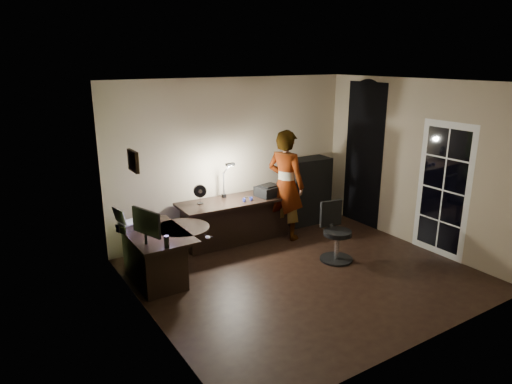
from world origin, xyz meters
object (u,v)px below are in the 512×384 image
cabinet (307,191)px  office_chair (338,233)px  monitor (145,233)px  person (286,185)px  desk_left (158,257)px  desk_right (238,221)px

cabinet → office_chair: cabinet is taller
cabinet → monitor: bearing=-160.9°
office_chair → person: (-0.11, 1.20, 0.49)m
desk_left → cabinet: (3.23, 0.75, 0.26)m
desk_right → office_chair: office_chair is taller
cabinet → office_chair: bearing=-111.0°
desk_left → monitor: bearing=-128.5°
office_chair → desk_left: bearing=169.9°
office_chair → person: bearing=103.4°
person → office_chair: bearing=163.6°
monitor → person: (2.69, 0.68, 0.07)m
desk_right → person: bearing=-15.6°
cabinet → person: size_ratio=0.66×
desk_right → person: size_ratio=1.07×
monitor → desk_right: bearing=7.9°
office_chair → person: person is taller
office_chair → person: size_ratio=0.48×
desk_left → person: (2.44, 0.36, 0.58)m
cabinet → monitor: (-3.48, -1.06, 0.26)m
desk_left → desk_right: size_ratio=0.62×
monitor → person: bearing=-4.2°
desk_right → office_chair: size_ratio=2.22×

